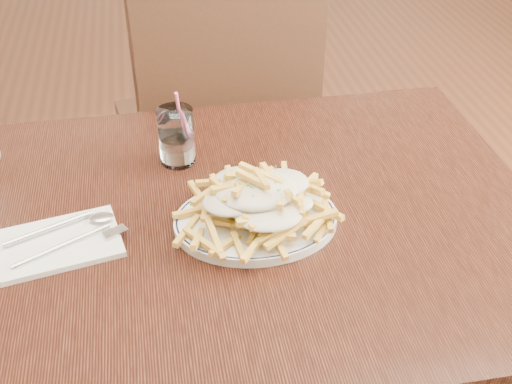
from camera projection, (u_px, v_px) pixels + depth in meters
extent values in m
cube|color=black|center=(205.00, 228.00, 1.13)|extent=(1.20, 0.80, 0.04)
cylinder|color=black|center=(402.00, 230.00, 1.70)|extent=(0.05, 0.05, 0.71)
cube|color=black|center=(211.00, 130.00, 1.87)|extent=(0.55, 0.55, 0.04)
cube|color=black|center=(232.00, 73.00, 1.55)|extent=(0.47, 0.13, 0.52)
cylinder|color=black|center=(251.00, 154.00, 2.23)|extent=(0.04, 0.04, 0.46)
cylinder|color=black|center=(137.00, 178.00, 2.12)|extent=(0.04, 0.04, 0.46)
cylinder|color=black|center=(298.00, 223.00, 1.93)|extent=(0.04, 0.04, 0.46)
cylinder|color=black|center=(168.00, 254.00, 1.81)|extent=(0.04, 0.04, 0.46)
torus|color=black|center=(256.00, 218.00, 1.09)|extent=(0.29, 0.29, 0.01)
ellipsoid|color=silver|center=(256.00, 188.00, 1.06)|extent=(0.20, 0.16, 0.03)
cube|color=white|center=(56.00, 244.00, 1.05)|extent=(0.23, 0.17, 0.01)
cylinder|color=white|center=(176.00, 136.00, 1.23)|extent=(0.07, 0.07, 0.11)
cylinder|color=white|center=(177.00, 148.00, 1.25)|extent=(0.06, 0.06, 0.05)
cylinder|color=#F85E8D|center=(181.00, 124.00, 1.22)|extent=(0.02, 0.04, 0.15)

